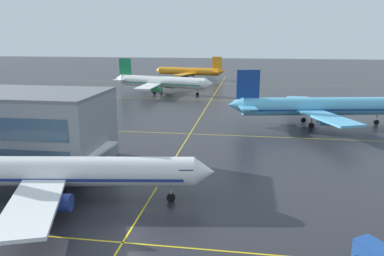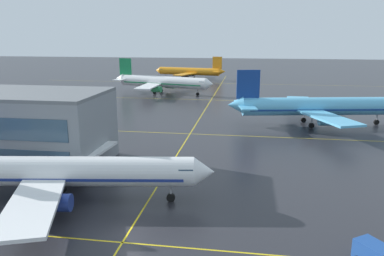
{
  "view_description": "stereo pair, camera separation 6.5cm",
  "coord_description": "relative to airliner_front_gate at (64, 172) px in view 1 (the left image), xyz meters",
  "views": [
    {
      "loc": [
        11.53,
        -33.18,
        19.45
      ],
      "look_at": [
        2.45,
        26.41,
        4.56
      ],
      "focal_mm": 35.19,
      "sensor_mm": 36.0,
      "label": 1
    },
    {
      "loc": [
        11.6,
        -33.17,
        19.45
      ],
      "look_at": [
        2.45,
        26.41,
        4.56
      ],
      "focal_mm": 35.19,
      "sensor_mm": 36.0,
      "label": 2
    }
  ],
  "objects": [
    {
      "name": "airliner_second_row",
      "position": [
        35.85,
        45.43,
        0.44
      ],
      "size": [
        39.38,
        33.51,
        12.28
      ],
      "color": "#5BB7E5",
      "rests_on": "ground"
    },
    {
      "name": "ground_plane",
      "position": [
        9.74,
        -5.99,
        -3.75
      ],
      "size": [
        600.0,
        600.0,
        0.0
      ],
      "primitive_type": "plane",
      "color": "#28282D"
    },
    {
      "name": "airliner_third_row",
      "position": [
        -8.47,
        86.36,
        0.21
      ],
      "size": [
        36.96,
        31.45,
        11.61
      ],
      "color": "white",
      "rests_on": "ground"
    },
    {
      "name": "airliner_far_left_stand",
      "position": [
        -5.58,
        130.03,
        -0.21
      ],
      "size": [
        33.24,
        28.33,
        10.35
      ],
      "color": "orange",
      "rests_on": "ground"
    },
    {
      "name": "taxiway_markings",
      "position": [
        9.74,
        54.57,
        -3.75
      ],
      "size": [
        154.46,
        183.51,
        0.01
      ],
      "color": "yellow",
      "rests_on": "ground"
    },
    {
      "name": "airliner_front_gate",
      "position": [
        0.0,
        0.0,
        0.0
      ],
      "size": [
        35.31,
        30.19,
        10.98
      ],
      "color": "white",
      "rests_on": "ground"
    }
  ]
}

